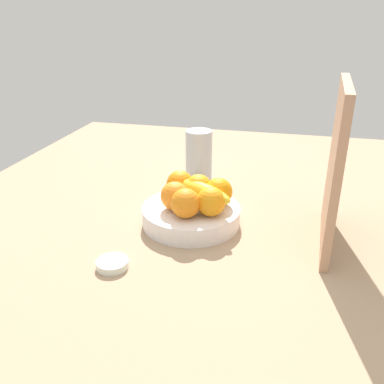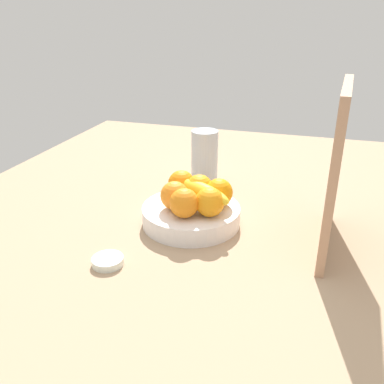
# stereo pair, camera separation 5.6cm
# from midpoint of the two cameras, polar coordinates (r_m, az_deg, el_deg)

# --- Properties ---
(ground_plane) EXTENTS (1.80, 1.40, 0.03)m
(ground_plane) POSITION_cam_midpoint_polar(r_m,az_deg,el_deg) (1.04, 1.30, -5.28)
(ground_plane) COLOR tan
(fruit_bowl) EXTENTS (0.24, 0.24, 0.05)m
(fruit_bowl) POSITION_cam_midpoint_polar(r_m,az_deg,el_deg) (1.03, 1.57, -3.24)
(fruit_bowl) COLOR white
(fruit_bowl) RESTS_ON ground_plane
(orange_front_left) EXTENTS (0.07, 0.07, 0.07)m
(orange_front_left) POSITION_cam_midpoint_polar(r_m,az_deg,el_deg) (0.99, -0.81, -0.51)
(orange_front_left) COLOR orange
(orange_front_left) RESTS_ON fruit_bowl
(orange_front_right) EXTENTS (0.07, 0.07, 0.07)m
(orange_front_right) POSITION_cam_midpoint_polar(r_m,az_deg,el_deg) (0.95, 0.87, -1.60)
(orange_front_right) COLOR orange
(orange_front_right) RESTS_ON fruit_bowl
(orange_center) EXTENTS (0.07, 0.07, 0.07)m
(orange_center) POSITION_cam_midpoint_polar(r_m,az_deg,el_deg) (0.96, 4.15, -1.42)
(orange_center) COLOR orange
(orange_center) RESTS_ON fruit_bowl
(orange_back_left) EXTENTS (0.07, 0.07, 0.07)m
(orange_back_left) POSITION_cam_midpoint_polar(r_m,az_deg,el_deg) (1.01, 5.31, -0.09)
(orange_back_left) COLOR orange
(orange_back_left) RESTS_ON fruit_bowl
(orange_back_right) EXTENTS (0.07, 0.07, 0.07)m
(orange_back_right) POSITION_cam_midpoint_polar(r_m,az_deg,el_deg) (1.03, 2.58, 0.51)
(orange_back_right) COLOR orange
(orange_back_right) RESTS_ON fruit_bowl
(orange_top_stack) EXTENTS (0.07, 0.07, 0.07)m
(orange_top_stack) POSITION_cam_midpoint_polar(r_m,az_deg,el_deg) (1.06, 0.04, 1.15)
(orange_top_stack) COLOR orange
(orange_top_stack) RESTS_ON fruit_bowl
(banana_bunch) EXTENTS (0.15, 0.17, 0.06)m
(banana_bunch) POSITION_cam_midpoint_polar(r_m,az_deg,el_deg) (1.01, 3.05, -0.39)
(banana_bunch) COLOR yellow
(banana_bunch) RESTS_ON fruit_bowl
(cutting_board) EXTENTS (0.28, 0.04, 0.36)m
(cutting_board) POSITION_cam_midpoint_polar(r_m,az_deg,el_deg) (0.93, 20.87, 2.71)
(cutting_board) COLOR tan
(cutting_board) RESTS_ON ground_plane
(thermos_tumbler) EXTENTS (0.08, 0.08, 0.16)m
(thermos_tumbler) POSITION_cam_midpoint_polar(r_m,az_deg,el_deg) (1.27, 3.02, 4.97)
(thermos_tumbler) COLOR #AEB9C5
(thermos_tumbler) RESTS_ON ground_plane
(jar_lid) EXTENTS (0.07, 0.07, 0.02)m
(jar_lid) POSITION_cam_midpoint_polar(r_m,az_deg,el_deg) (0.89, -9.81, -9.45)
(jar_lid) COLOR silver
(jar_lid) RESTS_ON ground_plane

